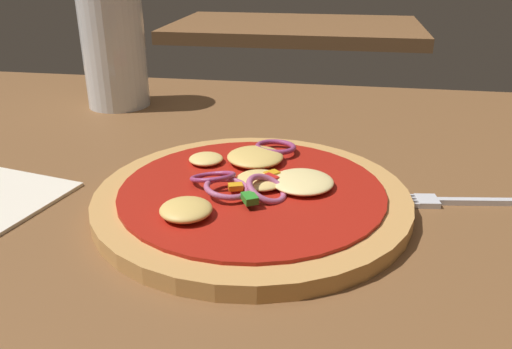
# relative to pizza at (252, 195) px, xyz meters

# --- Properties ---
(dining_table) EXTENTS (1.43, 0.81, 0.03)m
(dining_table) POSITION_rel_pizza_xyz_m (0.01, 0.02, -0.03)
(dining_table) COLOR brown
(dining_table) RESTS_ON ground
(pizza) EXTENTS (0.26, 0.26, 0.03)m
(pizza) POSITION_rel_pizza_xyz_m (0.00, 0.00, 0.00)
(pizza) COLOR tan
(pizza) RESTS_ON dining_table
(fork) EXTENTS (0.19, 0.04, 0.01)m
(fork) POSITION_rel_pizza_xyz_m (0.18, 0.03, -0.01)
(fork) COLOR silver
(fork) RESTS_ON dining_table
(beer_glass) EXTENTS (0.08, 0.08, 0.14)m
(beer_glass) POSITION_rel_pizza_xyz_m (-0.23, 0.26, 0.06)
(beer_glass) COLOR silver
(beer_glass) RESTS_ON dining_table
(background_table) EXTENTS (0.70, 0.44, 0.03)m
(background_table) POSITION_rel_pizza_xyz_m (-0.07, 1.12, -0.03)
(background_table) COLOR brown
(background_table) RESTS_ON ground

